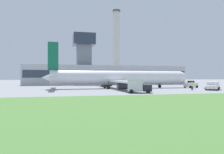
{
  "coord_description": "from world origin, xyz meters",
  "views": [
    {
      "loc": [
        -17.91,
        -49.56,
        2.76
      ],
      "look_at": [
        -5.2,
        2.94,
        2.83
      ],
      "focal_mm": 35.0,
      "sensor_mm": 36.0,
      "label": 1
    }
  ],
  "objects": [
    {
      "name": "pushback_tug",
      "position": [
        15.63,
        1.07,
        0.83
      ],
      "size": [
        3.81,
        3.02,
        1.86
      ],
      "color": "white",
      "rests_on": "ground_plane"
    },
    {
      "name": "ground_plane",
      "position": [
        0.0,
        0.0,
        0.0
      ],
      "size": [
        400.0,
        400.0,
        0.0
      ],
      "primitive_type": "plane",
      "color": "gray"
    },
    {
      "name": "terminal_building",
      "position": [
        -0.84,
        34.89,
        4.32
      ],
      "size": [
        60.66,
        15.83,
        19.43
      ],
      "color": "#B2B2B7",
      "rests_on": "ground_plane"
    },
    {
      "name": "smokestack_left",
      "position": [
        11.17,
        60.69,
        19.16
      ],
      "size": [
        4.0,
        4.0,
        38.0
      ],
      "color": "beige",
      "rests_on": "ground_plane"
    },
    {
      "name": "fuel_truck",
      "position": [
        -4.44,
        -13.2,
        1.26
      ],
      "size": [
        4.65,
        3.66,
        2.62
      ],
      "color": "#232328",
      "rests_on": "ground_plane"
    },
    {
      "name": "airplane",
      "position": [
        -3.82,
        2.94,
        2.63
      ],
      "size": [
        37.06,
        34.24,
        11.01
      ],
      "color": "white",
      "rests_on": "ground_plane"
    },
    {
      "name": "baggage_truck",
      "position": [
        15.24,
        -7.78,
        0.93
      ],
      "size": [
        6.06,
        6.33,
        1.81
      ],
      "color": "white",
      "rests_on": "ground_plane"
    },
    {
      "name": "ground_crew_person",
      "position": [
        9.98,
        -7.91,
        0.91
      ],
      "size": [
        0.48,
        0.48,
        1.78
      ],
      "color": "#23283D",
      "rests_on": "ground_plane"
    }
  ]
}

